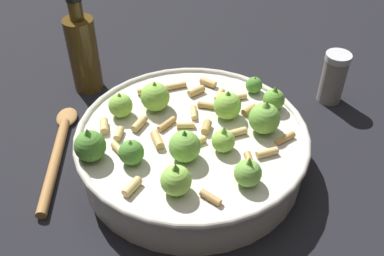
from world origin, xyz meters
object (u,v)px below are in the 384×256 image
Objects in this scene: cooking_pan at (192,145)px; pepper_shaker at (333,78)px; olive_oil_bottle at (83,52)px; wooden_spoon at (59,148)px.

cooking_pan is 3.58× the size of pepper_shaker.
pepper_shaker is (-0.29, -0.09, 0.01)m from cooking_pan.
pepper_shaker is 0.45m from olive_oil_bottle.
wooden_spoon is (0.20, -0.09, -0.03)m from cooking_pan.
wooden_spoon is at bearing 68.65° from olive_oil_bottle.
cooking_pan is 1.42× the size of wooden_spoon.
pepper_shaker is at bearing -179.27° from wooden_spoon.
cooking_pan reaches higher than wooden_spoon.
pepper_shaker reaches higher than wooden_spoon.
pepper_shaker is 0.49m from wooden_spoon.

